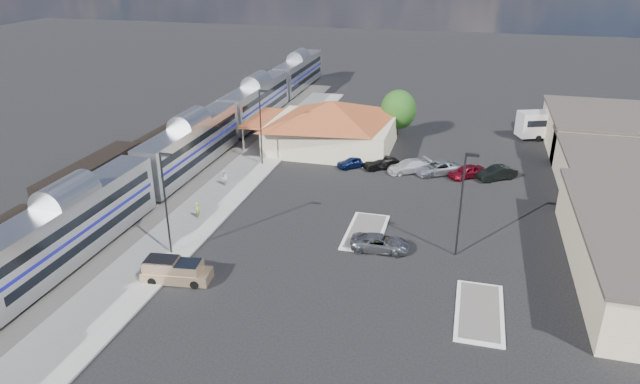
% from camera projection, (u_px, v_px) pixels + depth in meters
% --- Properties ---
extents(ground, '(280.00, 280.00, 0.00)m').
position_uv_depth(ground, '(317.00, 237.00, 50.43)').
color(ground, black).
rests_on(ground, ground).
extents(railbed, '(16.00, 100.00, 0.12)m').
position_uv_depth(railbed, '(151.00, 181.00, 62.45)').
color(railbed, '#4C4944').
rests_on(railbed, ground).
extents(platform, '(5.50, 92.00, 0.18)m').
position_uv_depth(platform, '(220.00, 196.00, 58.55)').
color(platform, gray).
rests_on(platform, ground).
extents(passenger_train, '(3.00, 104.00, 5.55)m').
position_uv_depth(passenger_train, '(192.00, 147.00, 64.42)').
color(passenger_train, silver).
rests_on(passenger_train, ground).
extents(freight_cars, '(2.80, 46.00, 4.00)m').
position_uv_depth(freight_cars, '(92.00, 182.00, 57.22)').
color(freight_cars, black).
rests_on(freight_cars, ground).
extents(station_depot, '(18.35, 12.24, 6.20)m').
position_uv_depth(station_depot, '(332.00, 125.00, 71.58)').
color(station_depot, '#BCB189').
rests_on(station_depot, ground).
extents(buildings_east, '(14.40, 51.40, 4.80)m').
position_uv_depth(buildings_east, '(631.00, 185.00, 55.64)').
color(buildings_east, '#C6B28C').
rests_on(buildings_east, ground).
extents(traffic_island_south, '(3.30, 7.50, 0.21)m').
position_uv_depth(traffic_island_south, '(366.00, 232.00, 51.23)').
color(traffic_island_south, silver).
rests_on(traffic_island_south, ground).
extents(traffic_island_north, '(3.30, 7.50, 0.21)m').
position_uv_depth(traffic_island_north, '(479.00, 311.00, 40.00)').
color(traffic_island_north, silver).
rests_on(traffic_island_north, ground).
extents(lamp_plat_s, '(1.08, 0.25, 9.00)m').
position_uv_depth(lamp_plat_s, '(166.00, 196.00, 45.56)').
color(lamp_plat_s, black).
rests_on(lamp_plat_s, ground).
extents(lamp_plat_n, '(1.08, 0.25, 9.00)m').
position_uv_depth(lamp_plat_n, '(261.00, 121.00, 65.10)').
color(lamp_plat_n, black).
rests_on(lamp_plat_n, ground).
extents(lamp_lot, '(1.08, 0.25, 9.00)m').
position_uv_depth(lamp_lot, '(463.00, 196.00, 45.48)').
color(lamp_lot, black).
rests_on(lamp_lot, ground).
extents(tree_depot, '(4.71, 4.71, 6.63)m').
position_uv_depth(tree_depot, '(398.00, 110.00, 74.78)').
color(tree_depot, '#382314').
rests_on(tree_depot, ground).
extents(pickup_truck, '(5.40, 2.56, 1.80)m').
position_uv_depth(pickup_truck, '(177.00, 271.00, 43.52)').
color(pickup_truck, tan).
rests_on(pickup_truck, ground).
extents(suv, '(5.13, 2.60, 1.39)m').
position_uv_depth(suv, '(380.00, 243.00, 48.02)').
color(suv, gray).
rests_on(suv, ground).
extents(coach_bus, '(11.68, 6.58, 3.71)m').
position_uv_depth(coach_bus, '(561.00, 123.00, 75.92)').
color(coach_bus, white).
rests_on(coach_bus, ground).
extents(person_a, '(0.46, 0.62, 1.56)m').
position_uv_depth(person_a, '(198.00, 210.00, 53.38)').
color(person_a, '#9EC03C').
rests_on(person_a, platform).
extents(person_b, '(0.88, 1.00, 1.70)m').
position_uv_depth(person_b, '(224.00, 178.00, 60.67)').
color(person_b, white).
rests_on(person_b, platform).
extents(parked_car_a, '(4.09, 3.68, 1.35)m').
position_uv_depth(parked_car_a, '(354.00, 162.00, 66.26)').
color(parked_car_a, '#0D1A45').
rests_on(parked_car_a, ground).
extents(parked_car_b, '(4.17, 3.56, 1.35)m').
position_uv_depth(parked_car_b, '(381.00, 163.00, 65.77)').
color(parked_car_b, black).
rests_on(parked_car_b, ground).
extents(parked_car_c, '(5.37, 4.58, 1.48)m').
position_uv_depth(parked_car_c, '(409.00, 166.00, 64.73)').
color(parked_car_c, white).
rests_on(parked_car_c, ground).
extents(parked_car_d, '(5.78, 4.90, 1.47)m').
position_uv_depth(parked_car_d, '(437.00, 168.00, 64.25)').
color(parked_car_d, '#9C9FA4').
rests_on(parked_car_d, ground).
extents(parked_car_e, '(4.41, 4.02, 1.46)m').
position_uv_depth(parked_car_e, '(466.00, 172.00, 63.23)').
color(parked_car_e, maroon).
rests_on(parked_car_e, ground).
extents(parked_car_f, '(4.64, 3.90, 1.50)m').
position_uv_depth(parked_car_f, '(496.00, 173.00, 62.74)').
color(parked_car_f, black).
rests_on(parked_car_f, ground).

